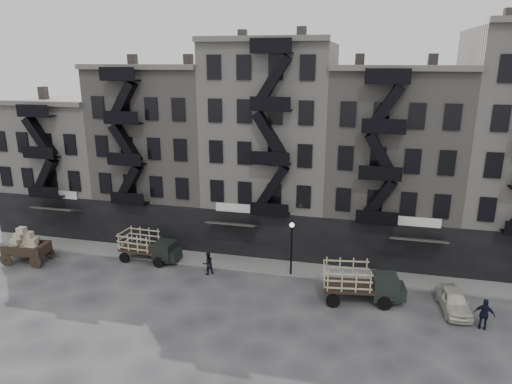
% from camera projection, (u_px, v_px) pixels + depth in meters
% --- Properties ---
extents(ground, '(140.00, 140.00, 0.00)m').
position_uv_depth(ground, '(244.00, 287.00, 32.80)').
color(ground, '#38383A').
rests_on(ground, ground).
extents(sidewalk, '(55.00, 2.50, 0.15)m').
position_uv_depth(sidewalk, '(256.00, 264.00, 36.28)').
color(sidewalk, slate).
rests_on(sidewalk, ground).
extents(building_west, '(10.00, 11.35, 13.20)m').
position_uv_depth(building_west, '(73.00, 162.00, 44.77)').
color(building_west, '#ABA59D').
rests_on(building_west, ground).
extents(building_midwest, '(10.00, 11.35, 16.20)m').
position_uv_depth(building_midwest, '(166.00, 152.00, 42.10)').
color(building_midwest, slate).
rests_on(building_midwest, ground).
extents(building_center, '(10.00, 11.35, 18.20)m').
position_uv_depth(building_center, '(272.00, 146.00, 39.56)').
color(building_center, '#ABA59D').
rests_on(building_center, ground).
extents(building_mideast, '(10.00, 11.35, 16.20)m').
position_uv_depth(building_mideast, '(391.00, 163.00, 37.60)').
color(building_mideast, slate).
rests_on(building_mideast, ground).
extents(lamp_post, '(0.36, 0.36, 4.28)m').
position_uv_depth(lamp_post, '(292.00, 242.00, 33.76)').
color(lamp_post, black).
rests_on(lamp_post, ground).
extents(horse, '(2.35, 1.72, 1.81)m').
position_uv_depth(horse, '(35.00, 244.00, 38.18)').
color(horse, silver).
rests_on(horse, ground).
extents(wagon, '(3.70, 2.16, 3.03)m').
position_uv_depth(wagon, '(25.00, 242.00, 36.39)').
color(wagon, black).
rests_on(wagon, ground).
extents(stake_truck_west, '(5.02, 2.30, 2.46)m').
position_uv_depth(stake_truck_west, '(148.00, 244.00, 36.77)').
color(stake_truck_west, black).
rests_on(stake_truck_west, ground).
extents(stake_truck_east, '(5.56, 2.80, 2.68)m').
position_uv_depth(stake_truck_east, '(361.00, 280.00, 30.55)').
color(stake_truck_east, black).
rests_on(stake_truck_east, ground).
extents(car_east, '(2.04, 4.20, 1.38)m').
position_uv_depth(car_east, '(454.00, 301.00, 29.64)').
color(car_east, beige).
rests_on(car_east, ground).
extents(pedestrian_mid, '(1.09, 1.07, 1.77)m').
position_uv_depth(pedestrian_mid, '(208.00, 263.00, 34.59)').
color(pedestrian_mid, black).
rests_on(pedestrian_mid, ground).
extents(policeman, '(1.26, 0.79, 2.00)m').
position_uv_depth(policeman, '(484.00, 314.00, 27.47)').
color(policeman, black).
rests_on(policeman, ground).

